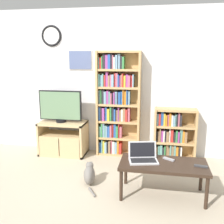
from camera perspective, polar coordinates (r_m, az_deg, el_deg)
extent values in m
plane|color=#BCAD93|center=(3.57, -4.74, -18.03)|extent=(18.00, 18.00, 0.00)
cube|color=silver|center=(4.77, 0.31, 6.33)|extent=(7.06, 0.06, 2.60)
torus|color=black|center=(5.03, -13.05, 15.86)|extent=(0.38, 0.04, 0.38)
cylinder|color=white|center=(5.03, -13.05, 15.86)|extent=(0.31, 0.02, 0.31)
cube|color=silver|center=(4.85, -6.90, 11.15)|extent=(0.46, 0.01, 0.35)
cube|color=slate|center=(4.84, -6.93, 11.15)|extent=(0.41, 0.02, 0.32)
cube|color=tan|center=(5.09, -14.74, -5.18)|extent=(0.04, 0.48, 0.61)
cube|color=tan|center=(4.81, -6.01, -5.85)|extent=(0.04, 0.48, 0.61)
cube|color=tan|center=(4.85, -10.63, -2.31)|extent=(0.84, 0.48, 0.04)
cube|color=tan|center=(5.03, -10.37, -8.62)|extent=(0.84, 0.48, 0.04)
cube|color=tan|center=(4.91, -10.53, -4.85)|extent=(0.76, 0.45, 0.04)
cube|color=tan|center=(4.83, -13.56, -7.34)|extent=(0.37, 0.02, 0.33)
cube|color=tan|center=(4.70, -9.25, -7.74)|extent=(0.37, 0.02, 0.33)
cylinder|color=black|center=(4.84, -11.03, -1.91)|extent=(0.18, 0.18, 0.04)
cube|color=black|center=(4.78, -11.17, 1.42)|extent=(0.78, 0.05, 0.53)
cube|color=slate|center=(4.75, -11.29, 1.35)|extent=(0.74, 0.01, 0.50)
cube|color=tan|center=(4.70, -3.03, 1.73)|extent=(0.04, 0.24, 1.87)
cube|color=tan|center=(4.59, 5.93, 1.42)|extent=(0.04, 0.24, 1.87)
cube|color=tan|center=(4.74, 1.61, 1.84)|extent=(0.77, 0.02, 1.87)
cube|color=tan|center=(4.89, 1.34, -9.03)|extent=(0.70, 0.21, 0.04)
cube|color=tan|center=(4.79, 1.36, -5.62)|extent=(0.70, 0.21, 0.04)
cube|color=tan|center=(4.70, 1.38, -2.08)|extent=(0.70, 0.21, 0.04)
cube|color=tan|center=(4.63, 1.40, 1.58)|extent=(0.70, 0.21, 0.04)
cube|color=tan|center=(4.59, 1.42, 5.33)|extent=(0.70, 0.21, 0.04)
cube|color=tan|center=(4.56, 1.44, 9.15)|extent=(0.70, 0.21, 0.04)
cube|color=tan|center=(4.55, 1.46, 12.99)|extent=(0.70, 0.21, 0.04)
cube|color=#2856A8|center=(4.92, -2.37, -7.48)|extent=(0.04, 0.16, 0.19)
cube|color=#5B9389|center=(4.90, -2.00, -7.23)|extent=(0.02, 0.19, 0.25)
cube|color=gold|center=(4.90, -1.65, -7.37)|extent=(0.03, 0.18, 0.22)
cube|color=#759EB7|center=(4.89, -1.23, -7.52)|extent=(0.04, 0.18, 0.20)
cube|color=#232328|center=(4.89, -0.80, -7.52)|extent=(0.03, 0.15, 0.20)
cube|color=#93704C|center=(4.87, -0.42, -7.43)|extent=(0.03, 0.19, 0.23)
cube|color=#B75B70|center=(4.87, 0.04, -7.36)|extent=(0.04, 0.15, 0.24)
cube|color=white|center=(4.86, 0.49, -7.51)|extent=(0.04, 0.19, 0.23)
cube|color=#759EB7|center=(4.86, 0.98, -7.57)|extent=(0.04, 0.17, 0.22)
cube|color=orange|center=(4.85, 1.43, -7.42)|extent=(0.03, 0.17, 0.25)
cube|color=red|center=(4.85, 1.90, -7.74)|extent=(0.04, 0.18, 0.20)
cube|color=#5B9389|center=(4.82, -2.43, -4.06)|extent=(0.04, 0.17, 0.19)
cube|color=#388947|center=(4.80, -2.07, -3.75)|extent=(0.02, 0.19, 0.26)
cube|color=#759EB7|center=(4.80, -1.73, -3.77)|extent=(0.03, 0.18, 0.25)
cube|color=#5B9389|center=(4.79, -1.35, -4.03)|extent=(0.02, 0.19, 0.21)
cube|color=#759EB7|center=(4.79, -1.04, -4.07)|extent=(0.03, 0.19, 0.21)
cube|color=#2856A8|center=(4.79, -0.61, -4.14)|extent=(0.04, 0.17, 0.20)
cube|color=#B75B70|center=(4.78, -0.12, -4.06)|extent=(0.03, 0.18, 0.22)
cube|color=red|center=(4.78, 0.29, -3.95)|extent=(0.03, 0.15, 0.24)
cube|color=#2856A8|center=(4.77, 0.74, -3.92)|extent=(0.04, 0.16, 0.25)
cube|color=#388947|center=(4.76, 1.22, -4.18)|extent=(0.04, 0.19, 0.21)
cube|color=red|center=(4.75, 1.57, -3.93)|extent=(0.02, 0.17, 0.25)
cube|color=#B75B70|center=(4.76, 1.96, -4.24)|extent=(0.04, 0.15, 0.20)
cube|color=#2856A8|center=(4.74, -2.59, -0.25)|extent=(0.02, 0.19, 0.24)
cube|color=#232328|center=(4.73, -2.24, -0.27)|extent=(0.03, 0.19, 0.24)
cube|color=#9E4293|center=(4.72, -1.73, -0.35)|extent=(0.04, 0.19, 0.23)
cube|color=#2856A8|center=(4.72, -1.18, -0.25)|extent=(0.04, 0.16, 0.25)
cube|color=gold|center=(4.71, -0.66, -0.48)|extent=(0.04, 0.18, 0.22)
cube|color=#388947|center=(4.70, -0.17, -0.24)|extent=(0.03, 0.17, 0.26)
cube|color=#232328|center=(4.70, 0.30, -0.30)|extent=(0.04, 0.15, 0.25)
cube|color=#2856A8|center=(4.69, 0.73, -0.55)|extent=(0.03, 0.19, 0.21)
cube|color=#93704C|center=(4.69, 1.17, -0.64)|extent=(0.04, 0.15, 0.20)
cube|color=#9E4293|center=(4.68, 1.52, -0.35)|extent=(0.02, 0.17, 0.25)
cube|color=#93704C|center=(4.68, 1.87, -0.64)|extent=(0.03, 0.15, 0.20)
cube|color=white|center=(4.68, 2.28, -0.59)|extent=(0.03, 0.15, 0.21)
cube|color=#93704C|center=(4.67, 2.73, -0.51)|extent=(0.04, 0.16, 0.23)
cube|color=red|center=(4.66, 3.24, -0.64)|extent=(0.04, 0.17, 0.22)
cube|color=#B75B70|center=(4.66, 3.75, -0.43)|extent=(0.04, 0.15, 0.25)
cube|color=#759EB7|center=(4.69, -2.61, 3.39)|extent=(0.02, 0.15, 0.24)
cube|color=#388947|center=(4.68, -2.30, 3.43)|extent=(0.03, 0.15, 0.25)
cube|color=#232328|center=(4.67, -1.84, 3.45)|extent=(0.04, 0.15, 0.25)
cube|color=#759EB7|center=(4.66, -1.35, 3.24)|extent=(0.04, 0.18, 0.22)
cube|color=#9E4293|center=(4.65, -0.84, 3.30)|extent=(0.04, 0.17, 0.23)
cube|color=#5B9389|center=(4.64, -0.42, 3.21)|extent=(0.03, 0.18, 0.22)
cube|color=#B75B70|center=(4.64, -0.07, 3.02)|extent=(0.02, 0.19, 0.19)
cube|color=#232328|center=(4.64, 0.30, 3.05)|extent=(0.03, 0.16, 0.19)
cube|color=#9E4293|center=(4.63, 0.60, 3.11)|extent=(0.02, 0.19, 0.21)
cube|color=#759EB7|center=(4.63, 0.98, 3.18)|extent=(0.04, 0.16, 0.22)
cube|color=#232328|center=(4.62, 1.37, 3.19)|extent=(0.02, 0.16, 0.22)
cube|color=#2856A8|center=(4.62, 1.74, 3.14)|extent=(0.04, 0.17, 0.22)
cube|color=#2856A8|center=(4.61, 2.18, 3.18)|extent=(0.03, 0.16, 0.23)
cube|color=orange|center=(4.60, 2.54, 3.34)|extent=(0.02, 0.17, 0.25)
cube|color=orange|center=(4.61, 2.97, 3.25)|extent=(0.04, 0.15, 0.24)
cube|color=#2856A8|center=(4.60, 3.37, 3.27)|extent=(0.02, 0.18, 0.25)
cube|color=#759EB7|center=(4.60, 3.77, 3.22)|extent=(0.03, 0.15, 0.24)
cube|color=#5B9389|center=(4.64, -2.67, 6.98)|extent=(0.02, 0.19, 0.22)
cube|color=#759EB7|center=(4.64, -2.24, 6.86)|extent=(0.04, 0.15, 0.20)
cube|color=#5B9389|center=(4.63, -1.84, 7.00)|extent=(0.03, 0.18, 0.22)
cube|color=red|center=(4.63, -1.45, 6.86)|extent=(0.03, 0.16, 0.20)
cube|color=#9E4293|center=(4.62, -0.99, 7.20)|extent=(0.04, 0.15, 0.25)
cube|color=#93704C|center=(4.61, -0.56, 6.80)|extent=(0.03, 0.16, 0.19)
cube|color=#B75B70|center=(4.61, -0.15, 6.90)|extent=(0.03, 0.16, 0.21)
cube|color=#759EB7|center=(4.59, 0.27, 6.90)|extent=(0.04, 0.19, 0.21)
cube|color=red|center=(4.59, 0.73, 7.09)|extent=(0.02, 0.15, 0.24)
cube|color=#B75B70|center=(4.59, 1.13, 7.04)|extent=(0.04, 0.16, 0.24)
cube|color=#2856A8|center=(4.58, 1.51, 6.87)|extent=(0.02, 0.19, 0.21)
cube|color=#9E4293|center=(4.58, 1.84, 6.78)|extent=(0.03, 0.16, 0.20)
cube|color=#93704C|center=(4.58, 2.18, 6.86)|extent=(0.02, 0.16, 0.21)
cube|color=red|center=(4.57, 2.44, 6.96)|extent=(0.02, 0.18, 0.23)
cube|color=gold|center=(4.57, 2.84, 6.76)|extent=(0.04, 0.16, 0.20)
cube|color=#9E4293|center=(4.57, 3.34, 6.85)|extent=(0.04, 0.15, 0.21)
cube|color=#B75B70|center=(4.55, 3.82, 6.74)|extent=(0.04, 0.19, 0.20)
cube|color=red|center=(4.56, 4.33, 6.71)|extent=(0.03, 0.15, 0.19)
cube|color=#759EB7|center=(4.55, 4.68, 6.83)|extent=(0.02, 0.18, 0.22)
cube|color=#5B9389|center=(4.63, -2.71, 10.60)|extent=(0.02, 0.17, 0.19)
cube|color=red|center=(4.62, -2.38, 10.59)|extent=(0.03, 0.16, 0.19)
cube|color=#388947|center=(4.62, -2.05, 10.71)|extent=(0.02, 0.16, 0.21)
cube|color=#232328|center=(4.61, -1.65, 10.98)|extent=(0.04, 0.15, 0.25)
cube|color=#9E4293|center=(4.60, -1.06, 10.89)|extent=(0.04, 0.15, 0.24)
cube|color=#2856A8|center=(4.59, -0.49, 10.93)|extent=(0.04, 0.17, 0.24)
cube|color=#232328|center=(4.58, 0.01, 10.97)|extent=(0.03, 0.15, 0.25)
cube|color=#B75B70|center=(4.57, 0.35, 10.84)|extent=(0.02, 0.19, 0.23)
cube|color=white|center=(4.57, 0.64, 10.63)|extent=(0.02, 0.19, 0.20)
cube|color=#759EB7|center=(4.57, 1.08, 10.85)|extent=(0.04, 0.17, 0.23)
cube|color=#759EB7|center=(4.57, 1.62, 10.96)|extent=(0.04, 0.15, 0.25)
cube|color=#232328|center=(4.56, 2.11, 10.73)|extent=(0.04, 0.16, 0.22)
cube|color=#388947|center=(4.55, 2.55, 10.66)|extent=(0.03, 0.17, 0.21)
cube|color=tan|center=(4.68, 9.34, -4.59)|extent=(0.04, 0.27, 0.90)
cube|color=tan|center=(4.72, 17.59, -4.86)|extent=(0.04, 0.27, 0.90)
cube|color=tan|center=(4.81, 13.41, -4.29)|extent=(0.71, 0.02, 0.90)
cube|color=tan|center=(4.83, 13.22, -9.64)|extent=(0.64, 0.24, 0.04)
cube|color=tan|center=(4.73, 13.40, -6.40)|extent=(0.64, 0.24, 0.04)
cube|color=tan|center=(4.65, 13.58, -3.04)|extent=(0.64, 0.24, 0.04)
cube|color=tan|center=(4.58, 13.76, 0.43)|extent=(0.64, 0.24, 0.04)
cube|color=#93704C|center=(4.80, 9.69, -8.22)|extent=(0.03, 0.17, 0.18)
cube|color=#5B9389|center=(4.80, 10.11, -8.14)|extent=(0.03, 0.17, 0.20)
cube|color=#5B9389|center=(4.79, 10.60, -8.08)|extent=(0.04, 0.21, 0.22)
cube|color=#232328|center=(4.79, 11.06, -8.31)|extent=(0.03, 0.21, 0.18)
cube|color=#388947|center=(4.79, 11.41, -8.20)|extent=(0.02, 0.21, 0.21)
cube|color=#93704C|center=(4.80, 11.86, -8.07)|extent=(0.04, 0.18, 0.23)
cube|color=#93704C|center=(4.80, 12.23, -8.35)|extent=(0.02, 0.20, 0.18)
cube|color=#5B9389|center=(4.79, 12.55, -8.09)|extent=(0.02, 0.22, 0.23)
cube|color=#93704C|center=(4.80, 12.97, -8.15)|extent=(0.04, 0.20, 0.22)
cube|color=#5B9389|center=(4.79, 13.46, -8.13)|extent=(0.03, 0.21, 0.23)
cube|color=orange|center=(4.80, 13.90, -8.27)|extent=(0.04, 0.19, 0.20)
cube|color=#232328|center=(4.81, 14.39, -8.12)|extent=(0.03, 0.18, 0.23)
cube|color=white|center=(4.81, 14.74, -8.28)|extent=(0.02, 0.20, 0.21)
cube|color=#232328|center=(4.70, 9.75, -5.00)|extent=(0.02, 0.21, 0.18)
cube|color=#93704C|center=(4.71, 10.12, -4.95)|extent=(0.03, 0.17, 0.18)
cube|color=#93704C|center=(4.69, 10.45, -4.73)|extent=(0.02, 0.22, 0.23)
cube|color=#9E4293|center=(4.70, 10.85, -4.94)|extent=(0.04, 0.20, 0.20)
cube|color=white|center=(4.70, 11.24, -4.98)|extent=(0.02, 0.21, 0.19)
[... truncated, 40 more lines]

